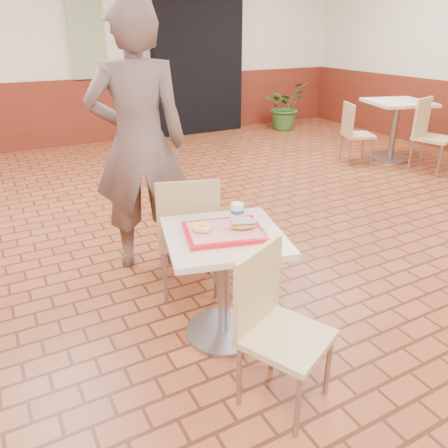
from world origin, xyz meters
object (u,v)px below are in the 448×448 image
main_table (224,268)px  second_table (396,120)px  chair_main_back (188,231)px  long_john_donut (243,225)px  paper_cup (237,211)px  chair_second_left (354,130)px  potted_plant (285,106)px  chair_main_front (275,321)px  chair_second_front (429,131)px  ring_donut (202,228)px  serving_tray (224,232)px  customer (139,144)px

main_table → second_table: bearing=30.2°
main_table → chair_main_back: 0.52m
long_john_donut → paper_cup: paper_cup is taller
chair_second_left → potted_plant: 2.29m
chair_main_front → second_table: size_ratio=1.00×
chair_second_left → chair_second_front: 0.93m
chair_main_back → second_table: 4.34m
main_table → ring_donut: (-0.11, 0.05, 0.27)m
chair_main_front → paper_cup: 0.72m
chair_main_back → ring_donut: 0.54m
serving_tray → chair_second_front: bearing=23.7°
serving_tray → long_john_donut: long_john_donut is taller
chair_main_back → chair_second_front: bearing=-144.6°
long_john_donut → serving_tray: bearing=155.5°
main_table → serving_tray: bearing=0.0°
chair_main_back → chair_second_left: (3.33, 1.92, -0.03)m
chair_main_front → ring_donut: size_ratio=7.45×
paper_cup → main_table: bearing=-147.3°
ring_donut → chair_second_front: size_ratio=0.12×
serving_tray → chair_second_front: size_ratio=0.47×
potted_plant → serving_tray: bearing=-129.1°
long_john_donut → potted_plant: 6.01m
chair_main_front → second_table: bearing=10.7°
chair_main_back → long_john_donut: bearing=117.9°
serving_tray → paper_cup: bearing=32.7°
chair_second_left → chair_second_front: (0.58, -0.72, 0.06)m
customer → serving_tray: 1.13m
chair_main_front → chair_second_left: 4.48m
chair_second_left → chair_main_back: bearing=142.5°
main_table → serving_tray: size_ratio=1.58×
main_table → chair_main_back: bearing=89.6°
chair_main_back → potted_plant: 5.63m
serving_tray → chair_second_front: (3.91, 1.72, -0.18)m
ring_donut → second_table: second_table is taller
chair_main_back → ring_donut: size_ratio=8.00×
serving_tray → potted_plant: 6.03m
chair_second_front → long_john_donut: bearing=-171.8°
paper_cup → chair_second_front: bearing=23.3°
chair_main_front → potted_plant: 6.46m
long_john_donut → ring_donut: bearing=156.3°
customer → chair_second_left: bearing=-143.0°
chair_main_front → long_john_donut: (0.11, 0.50, 0.28)m
main_table → ring_donut: bearing=157.1°
ring_donut → potted_plant: 6.07m
serving_tray → ring_donut: bearing=157.1°
paper_cup → chair_second_left: bearing=36.3°
main_table → chair_second_front: (3.91, 1.72, 0.05)m
long_john_donut → paper_cup: bearing=74.3°
main_table → potted_plant: size_ratio=0.82×
chair_main_back → second_table: bearing=-137.4°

